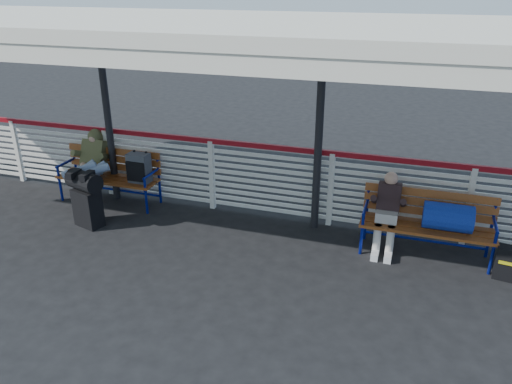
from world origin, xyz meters
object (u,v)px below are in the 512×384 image
(bench_left, at_px, (121,170))
(companion_person, at_px, (387,212))
(bench_right, at_px, (439,218))
(suitcase_side, at_px, (509,263))
(luggage_stack, at_px, (86,197))
(traveler_man, at_px, (89,166))

(bench_left, xyz_separation_m, companion_person, (4.47, -0.25, -0.02))
(bench_right, xyz_separation_m, suitcase_side, (0.91, -0.30, -0.38))
(luggage_stack, xyz_separation_m, bench_left, (0.04, 0.94, 0.11))
(luggage_stack, bearing_deg, suitcase_side, 20.40)
(companion_person, bearing_deg, bench_left, 176.84)
(traveler_man, bearing_deg, luggage_stack, -60.46)
(companion_person, bearing_deg, traveler_man, -179.13)
(bench_left, height_order, bench_right, bench_left)
(traveler_man, distance_m, suitcase_side, 6.49)
(traveler_man, distance_m, companion_person, 4.87)
(luggage_stack, bearing_deg, traveler_man, 136.24)
(suitcase_side, bearing_deg, luggage_stack, -168.12)
(bench_left, bearing_deg, companion_person, -3.16)
(luggage_stack, relative_size, traveler_man, 0.61)
(traveler_man, xyz_separation_m, companion_person, (4.86, 0.07, -0.15))
(bench_right, xyz_separation_m, traveler_man, (-5.56, -0.07, 0.13))
(bench_left, height_order, companion_person, companion_person)
(luggage_stack, height_order, bench_left, bench_left)
(luggage_stack, distance_m, bench_right, 5.26)
(luggage_stack, xyz_separation_m, suitcase_side, (6.11, 0.40, -0.27))
(companion_person, relative_size, suitcase_side, 2.49)
(traveler_man, xyz_separation_m, suitcase_side, (6.46, -0.22, -0.51))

